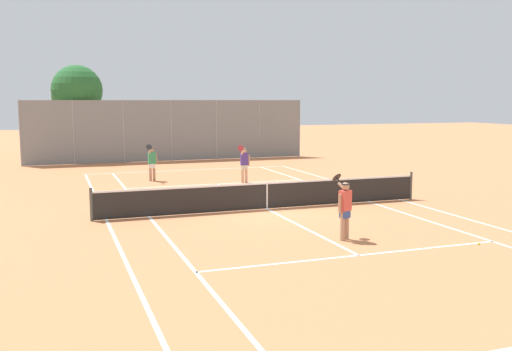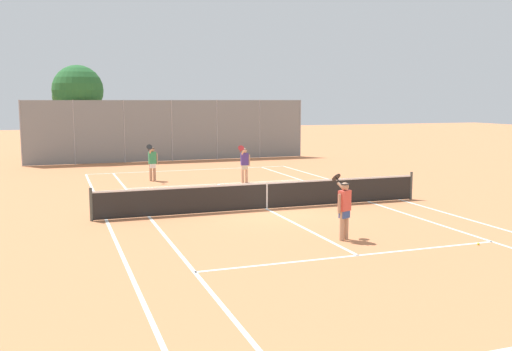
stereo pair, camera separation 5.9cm
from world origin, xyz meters
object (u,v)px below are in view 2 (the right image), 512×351
object	(u,v)px
player_far_left	(152,162)
loose_tennis_ball_0	(478,244)
tennis_net	(267,195)
loose_tennis_ball_1	(161,199)
player_far_right	(245,163)
player_near_side	(344,207)
tree_behind_left	(76,92)

from	to	relation	value
player_far_left	loose_tennis_ball_0	distance (m)	16.19
tennis_net	loose_tennis_ball_1	distance (m)	4.46
player_far_left	player_far_right	distance (m)	4.41
player_near_side	tennis_net	bearing A→B (deg)	94.96
player_far_left	loose_tennis_ball_0	bearing A→B (deg)	-67.60
loose_tennis_ball_0	tennis_net	bearing A→B (deg)	118.22
tennis_net	player_far_left	size ratio (longest dim) A/B	6.76
player_far_right	player_far_left	bearing A→B (deg)	153.04
player_far_left	player_near_side	bearing A→B (deg)	-77.00
loose_tennis_ball_0	player_far_left	bearing A→B (deg)	112.40
player_far_left	tree_behind_left	size ratio (longest dim) A/B	0.30
player_far_left	player_far_right	world-z (taller)	same
player_far_right	loose_tennis_ball_1	world-z (taller)	player_far_right
player_far_right	player_near_side	bearing A→B (deg)	-94.43
loose_tennis_ball_0	loose_tennis_ball_1	world-z (taller)	same
tennis_net	player_near_side	size ratio (longest dim) A/B	6.76
tennis_net	loose_tennis_ball_1	xyz separation A→B (m)	(-3.19, 3.08, -0.48)
player_near_side	loose_tennis_ball_0	distance (m)	3.65
player_far_right	loose_tennis_ball_0	world-z (taller)	player_far_right
player_near_side	player_far_left	size ratio (longest dim) A/B	1.00
player_far_left	loose_tennis_ball_1	bearing A→B (deg)	-96.03
loose_tennis_ball_0	tree_behind_left	bearing A→B (deg)	109.77
tennis_net	player_far_left	distance (m)	8.79
tree_behind_left	player_near_side	bearing A→B (deg)	-75.75
tennis_net	loose_tennis_ball_0	world-z (taller)	tennis_net
player_near_side	player_far_left	bearing A→B (deg)	103.00
player_near_side	loose_tennis_ball_1	distance (m)	8.78
tennis_net	tree_behind_left	xyz separation A→B (m)	(-5.57, 18.73, 3.80)
loose_tennis_ball_1	loose_tennis_ball_0	bearing A→B (deg)	-55.17
tennis_net	player_far_left	world-z (taller)	player_far_left
tennis_net	player_near_side	distance (m)	4.90
player_far_left	player_far_right	size ratio (longest dim) A/B	1.00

